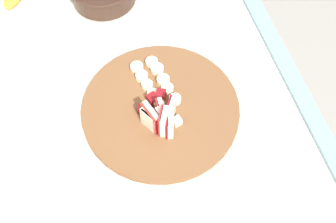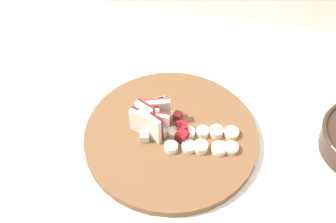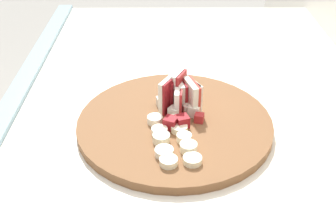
# 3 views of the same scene
# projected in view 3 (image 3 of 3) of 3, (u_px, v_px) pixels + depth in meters

# --- Properties ---
(cutting_board) EXTENTS (0.35, 0.35, 0.02)m
(cutting_board) POSITION_uv_depth(u_px,v_px,m) (175.00, 124.00, 0.77)
(cutting_board) COLOR brown
(cutting_board) RESTS_ON tiled_countertop
(apple_wedge_fan) EXTENTS (0.08, 0.08, 0.07)m
(apple_wedge_fan) POSITION_uv_depth(u_px,v_px,m) (180.00, 94.00, 0.79)
(apple_wedge_fan) COLOR maroon
(apple_wedge_fan) RESTS_ON cutting_board
(apple_dice_pile) EXTENTS (0.10, 0.09, 0.02)m
(apple_dice_pile) POSITION_uv_depth(u_px,v_px,m) (182.00, 114.00, 0.77)
(apple_dice_pile) COLOR maroon
(apple_dice_pile) RESTS_ON cutting_board
(banana_slice_rows) EXTENTS (0.14, 0.09, 0.01)m
(banana_slice_rows) POSITION_uv_depth(u_px,v_px,m) (172.00, 140.00, 0.71)
(banana_slice_rows) COLOR white
(banana_slice_rows) RESTS_ON cutting_board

